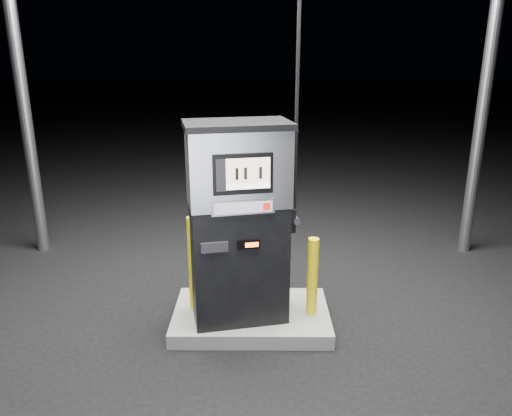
{
  "coord_description": "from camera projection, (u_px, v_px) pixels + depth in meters",
  "views": [
    {
      "loc": [
        0.07,
        -4.6,
        2.75
      ],
      "look_at": [
        0.05,
        0.0,
        1.27
      ],
      "focal_mm": 35.0,
      "sensor_mm": 36.0,
      "label": 1
    }
  ],
  "objects": [
    {
      "name": "fuel_dispenser",
      "position": [
        239.0,
        222.0,
        4.77
      ],
      "size": [
        1.13,
        0.77,
        4.08
      ],
      "rotation": [
        0.0,
        0.0,
        0.21
      ],
      "color": "black",
      "rests_on": "pump_island"
    },
    {
      "name": "bollard_left",
      "position": [
        195.0,
        264.0,
        5.07
      ],
      "size": [
        0.17,
        0.17,
        1.0
      ],
      "primitive_type": "cylinder",
      "rotation": [
        0.0,
        0.0,
        0.33
      ],
      "color": "yellow",
      "rests_on": "pump_island"
    },
    {
      "name": "bollard_right",
      "position": [
        312.0,
        277.0,
        5.0
      ],
      "size": [
        0.11,
        0.11,
        0.82
      ],
      "primitive_type": "cylinder",
      "rotation": [
        0.0,
        0.0,
        -0.06
      ],
      "color": "yellow",
      "rests_on": "pump_island"
    },
    {
      "name": "pump_island",
      "position": [
        251.0,
        317.0,
        5.2
      ],
      "size": [
        1.6,
        1.0,
        0.15
      ],
      "primitive_type": "cube",
      "color": "#605F5B",
      "rests_on": "ground"
    },
    {
      "name": "ground",
      "position": [
        251.0,
        323.0,
        5.22
      ],
      "size": [
        80.0,
        80.0,
        0.0
      ],
      "primitive_type": "plane",
      "color": "black",
      "rests_on": "ground"
    }
  ]
}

